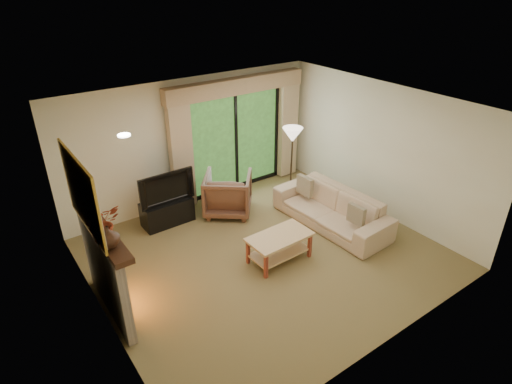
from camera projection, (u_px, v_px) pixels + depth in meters
floor at (266, 254)px, 7.44m from camera, size 5.50×5.50×0.00m
ceiling at (268, 109)px, 6.23m from camera, size 5.50×5.50×0.00m
wall_back at (193, 142)px, 8.63m from camera, size 5.00×0.00×5.00m
wall_front at (394, 267)px, 5.03m from camera, size 5.00×0.00×5.00m
wall_left at (94, 246)px, 5.42m from camera, size 0.00×5.00×5.00m
wall_right at (381, 150)px, 8.25m from camera, size 0.00×5.00×5.00m
fireplace at (106, 273)px, 5.91m from camera, size 0.24×1.70×1.37m
mirror at (82, 194)px, 5.28m from camera, size 0.07×1.45×1.02m
sliding_door at (236, 142)px, 9.20m from camera, size 2.26×0.10×2.16m
curtain_left at (181, 153)px, 8.38m from camera, size 0.45×0.18×2.35m
curtain_right at (288, 127)px, 9.77m from camera, size 0.45×0.18×2.35m
cornice at (237, 86)px, 8.57m from camera, size 3.20×0.24×0.32m
media_console at (167, 212)px, 8.25m from camera, size 0.98×0.45×0.49m
tv at (164, 186)px, 7.99m from camera, size 1.08×0.15×0.62m
armchair at (228, 194)px, 8.54m from camera, size 1.28×1.28×0.84m
sofa at (331, 209)px, 8.16m from camera, size 1.03×2.40×0.69m
pillow_near at (356, 215)px, 7.52m from camera, size 0.11×0.35×0.35m
pillow_far at (305, 186)px, 8.50m from camera, size 0.12×0.39×0.39m
coffee_table at (279, 248)px, 7.20m from camera, size 1.09×0.62×0.48m
floor_lamp at (291, 163)px, 8.97m from camera, size 0.53×0.53×1.57m
vase at (108, 237)px, 5.21m from camera, size 0.34×0.34×0.29m
branches at (102, 223)px, 5.30m from camera, size 0.51×0.46×0.48m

